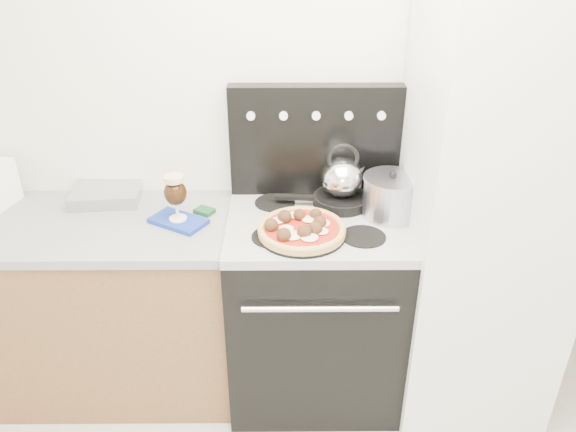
{
  "coord_description": "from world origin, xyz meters",
  "views": [
    {
      "loc": [
        -0.06,
        -0.91,
        2.07
      ],
      "look_at": [
        -0.04,
        1.05,
        1.0
      ],
      "focal_mm": 35.0,
      "sensor_mm": 36.0,
      "label": 1
    }
  ],
  "objects_px": {
    "tea_kettle": "(342,175)",
    "pizza": "(302,228)",
    "stove_body": "(314,309)",
    "fridge": "(484,215)",
    "skillet": "(341,200)",
    "pizza_pan": "(302,234)",
    "base_cabinet": "(79,309)",
    "beer_glass": "(176,197)",
    "stock_pot": "(391,198)",
    "oven_mitt": "(178,221)"
  },
  "relations": [
    {
      "from": "fridge",
      "to": "pizza",
      "type": "xyz_separation_m",
      "value": [
        -0.77,
        -0.11,
        0.01
      ]
    },
    {
      "from": "tea_kettle",
      "to": "pizza",
      "type": "bearing_deg",
      "value": -141.4
    },
    {
      "from": "oven_mitt",
      "to": "skillet",
      "type": "bearing_deg",
      "value": 10.34
    },
    {
      "from": "pizza_pan",
      "to": "base_cabinet",
      "type": "bearing_deg",
      "value": 171.23
    },
    {
      "from": "fridge",
      "to": "pizza_pan",
      "type": "relative_size",
      "value": 5.34
    },
    {
      "from": "base_cabinet",
      "to": "pizza",
      "type": "xyz_separation_m",
      "value": [
        1.04,
        -0.16,
        0.53
      ]
    },
    {
      "from": "base_cabinet",
      "to": "fridge",
      "type": "distance_m",
      "value": 1.88
    },
    {
      "from": "oven_mitt",
      "to": "tea_kettle",
      "type": "height_order",
      "value": "tea_kettle"
    },
    {
      "from": "beer_glass",
      "to": "pizza",
      "type": "height_order",
      "value": "beer_glass"
    },
    {
      "from": "beer_glass",
      "to": "skillet",
      "type": "bearing_deg",
      "value": 10.34
    },
    {
      "from": "pizza",
      "to": "base_cabinet",
      "type": "bearing_deg",
      "value": 171.23
    },
    {
      "from": "stock_pot",
      "to": "beer_glass",
      "type": "bearing_deg",
      "value": -178.24
    },
    {
      "from": "stove_body",
      "to": "skillet",
      "type": "xyz_separation_m",
      "value": [
        0.11,
        0.13,
        0.5
      ]
    },
    {
      "from": "oven_mitt",
      "to": "beer_glass",
      "type": "relative_size",
      "value": 1.15
    },
    {
      "from": "stock_pot",
      "to": "tea_kettle",
      "type": "bearing_deg",
      "value": 153.13
    },
    {
      "from": "fridge",
      "to": "skillet",
      "type": "bearing_deg",
      "value": 164.84
    },
    {
      "from": "stove_body",
      "to": "pizza_pan",
      "type": "bearing_deg",
      "value": -116.69
    },
    {
      "from": "stove_body",
      "to": "beer_glass",
      "type": "relative_size",
      "value": 4.29
    },
    {
      "from": "fridge",
      "to": "tea_kettle",
      "type": "relative_size",
      "value": 9.31
    },
    {
      "from": "stove_body",
      "to": "tea_kettle",
      "type": "distance_m",
      "value": 0.65
    },
    {
      "from": "base_cabinet",
      "to": "oven_mitt",
      "type": "xyz_separation_m",
      "value": [
        0.52,
        -0.02,
        0.48
      ]
    },
    {
      "from": "fridge",
      "to": "tea_kettle",
      "type": "xyz_separation_m",
      "value": [
        -0.59,
        0.16,
        0.12
      ]
    },
    {
      "from": "pizza_pan",
      "to": "skillet",
      "type": "distance_m",
      "value": 0.33
    },
    {
      "from": "stove_body",
      "to": "oven_mitt",
      "type": "relative_size",
      "value": 3.74
    },
    {
      "from": "oven_mitt",
      "to": "pizza",
      "type": "xyz_separation_m",
      "value": [
        0.52,
        -0.14,
        0.05
      ]
    },
    {
      "from": "oven_mitt",
      "to": "beer_glass",
      "type": "height_order",
      "value": "beer_glass"
    },
    {
      "from": "oven_mitt",
      "to": "stock_pot",
      "type": "bearing_deg",
      "value": 1.76
    },
    {
      "from": "stove_body",
      "to": "beer_glass",
      "type": "xyz_separation_m",
      "value": [
        -0.59,
        0.01,
        0.58
      ]
    },
    {
      "from": "base_cabinet",
      "to": "fridge",
      "type": "xyz_separation_m",
      "value": [
        1.8,
        -0.05,
        0.52
      ]
    },
    {
      "from": "base_cabinet",
      "to": "fridge",
      "type": "relative_size",
      "value": 0.76
    },
    {
      "from": "skillet",
      "to": "pizza",
      "type": "bearing_deg",
      "value": -124.19
    },
    {
      "from": "fridge",
      "to": "stove_body",
      "type": "bearing_deg",
      "value": 177.95
    },
    {
      "from": "skillet",
      "to": "tea_kettle",
      "type": "relative_size",
      "value": 1.22
    },
    {
      "from": "beer_glass",
      "to": "pizza_pan",
      "type": "bearing_deg",
      "value": -15.06
    },
    {
      "from": "fridge",
      "to": "pizza",
      "type": "height_order",
      "value": "fridge"
    },
    {
      "from": "pizza_pan",
      "to": "stove_body",
      "type": "bearing_deg",
      "value": 63.31
    },
    {
      "from": "fridge",
      "to": "beer_glass",
      "type": "distance_m",
      "value": 1.29
    },
    {
      "from": "stock_pot",
      "to": "pizza",
      "type": "bearing_deg",
      "value": -156.22
    },
    {
      "from": "skillet",
      "to": "tea_kettle",
      "type": "distance_m",
      "value": 0.12
    },
    {
      "from": "beer_glass",
      "to": "tea_kettle",
      "type": "bearing_deg",
      "value": 10.34
    },
    {
      "from": "oven_mitt",
      "to": "fridge",
      "type": "bearing_deg",
      "value": -1.35
    },
    {
      "from": "stove_body",
      "to": "pizza",
      "type": "relative_size",
      "value": 2.5
    },
    {
      "from": "fridge",
      "to": "tea_kettle",
      "type": "height_order",
      "value": "fridge"
    },
    {
      "from": "skillet",
      "to": "stove_body",
      "type": "bearing_deg",
      "value": -130.62
    },
    {
      "from": "oven_mitt",
      "to": "beer_glass",
      "type": "bearing_deg",
      "value": 0.0
    },
    {
      "from": "fridge",
      "to": "stock_pot",
      "type": "relative_size",
      "value": 8.12
    },
    {
      "from": "fridge",
      "to": "pizza",
      "type": "relative_size",
      "value": 5.39
    },
    {
      "from": "oven_mitt",
      "to": "skillet",
      "type": "distance_m",
      "value": 0.72
    },
    {
      "from": "fridge",
      "to": "pizza_pan",
      "type": "xyz_separation_m",
      "value": [
        -0.77,
        -0.11,
        -0.02
      ]
    },
    {
      "from": "pizza",
      "to": "stock_pot",
      "type": "bearing_deg",
      "value": 23.78
    }
  ]
}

